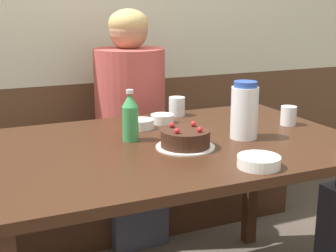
{
  "coord_description": "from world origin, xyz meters",
  "views": [
    {
      "loc": [
        -0.7,
        -1.56,
        1.28
      ],
      "look_at": [
        0.01,
        0.05,
        0.82
      ],
      "focal_mm": 50.0,
      "sensor_mm": 36.0,
      "label": 1
    }
  ],
  "objects_px": {
    "water_pitcher": "(244,111)",
    "person_grey_tee": "(131,130)",
    "bench_seat": "(112,197)",
    "glass_tumbler_short": "(177,106)",
    "birthday_cake": "(185,139)",
    "bowl_soup_white": "(141,124)",
    "soju_bottle": "(130,117)",
    "glass_water_tall": "(288,116)",
    "bowl_side_dish": "(162,119)",
    "bowl_rice_small": "(259,162)"
  },
  "relations": [
    {
      "from": "water_pitcher",
      "to": "glass_water_tall",
      "type": "bearing_deg",
      "value": 18.22
    },
    {
      "from": "bowl_rice_small",
      "to": "glass_water_tall",
      "type": "bearing_deg",
      "value": 43.37
    },
    {
      "from": "soju_bottle",
      "to": "glass_tumbler_short",
      "type": "distance_m",
      "value": 0.46
    },
    {
      "from": "bench_seat",
      "to": "soju_bottle",
      "type": "relative_size",
      "value": 10.83
    },
    {
      "from": "water_pitcher",
      "to": "soju_bottle",
      "type": "relative_size",
      "value": 1.13
    },
    {
      "from": "glass_water_tall",
      "to": "glass_tumbler_short",
      "type": "bearing_deg",
      "value": 135.95
    },
    {
      "from": "bowl_rice_small",
      "to": "person_grey_tee",
      "type": "bearing_deg",
      "value": 92.79
    },
    {
      "from": "birthday_cake",
      "to": "bowl_soup_white",
      "type": "xyz_separation_m",
      "value": [
        -0.05,
        0.32,
        -0.01
      ]
    },
    {
      "from": "glass_water_tall",
      "to": "glass_tumbler_short",
      "type": "xyz_separation_m",
      "value": [
        -0.37,
        0.36,
        0.0
      ]
    },
    {
      "from": "bowl_soup_white",
      "to": "person_grey_tee",
      "type": "bearing_deg",
      "value": 76.1
    },
    {
      "from": "bench_seat",
      "to": "bowl_rice_small",
      "type": "relative_size",
      "value": 15.37
    },
    {
      "from": "bowl_rice_small",
      "to": "glass_water_tall",
      "type": "distance_m",
      "value": 0.59
    },
    {
      "from": "bench_seat",
      "to": "water_pitcher",
      "type": "distance_m",
      "value": 1.15
    },
    {
      "from": "birthday_cake",
      "to": "bowl_soup_white",
      "type": "height_order",
      "value": "birthday_cake"
    },
    {
      "from": "soju_bottle",
      "to": "bowl_soup_white",
      "type": "relative_size",
      "value": 1.88
    },
    {
      "from": "bowl_soup_white",
      "to": "glass_water_tall",
      "type": "distance_m",
      "value": 0.64
    },
    {
      "from": "soju_bottle",
      "to": "bowl_soup_white",
      "type": "xyz_separation_m",
      "value": [
        0.1,
        0.15,
        -0.07
      ]
    },
    {
      "from": "water_pitcher",
      "to": "person_grey_tee",
      "type": "bearing_deg",
      "value": 103.84
    },
    {
      "from": "birthday_cake",
      "to": "person_grey_tee",
      "type": "height_order",
      "value": "person_grey_tee"
    },
    {
      "from": "bench_seat",
      "to": "glass_tumbler_short",
      "type": "distance_m",
      "value": 0.77
    },
    {
      "from": "bench_seat",
      "to": "glass_tumbler_short",
      "type": "bearing_deg",
      "value": -65.47
    },
    {
      "from": "bowl_rice_small",
      "to": "glass_water_tall",
      "type": "height_order",
      "value": "glass_water_tall"
    },
    {
      "from": "water_pitcher",
      "to": "glass_water_tall",
      "type": "height_order",
      "value": "water_pitcher"
    },
    {
      "from": "birthday_cake",
      "to": "water_pitcher",
      "type": "relative_size",
      "value": 0.97
    },
    {
      "from": "soju_bottle",
      "to": "bowl_rice_small",
      "type": "bearing_deg",
      "value": -58.7
    },
    {
      "from": "bench_seat",
      "to": "bowl_soup_white",
      "type": "bearing_deg",
      "value": -93.65
    },
    {
      "from": "birthday_cake",
      "to": "glass_water_tall",
      "type": "distance_m",
      "value": 0.57
    },
    {
      "from": "bowl_side_dish",
      "to": "glass_water_tall",
      "type": "xyz_separation_m",
      "value": [
        0.49,
        -0.25,
        0.02
      ]
    },
    {
      "from": "bowl_rice_small",
      "to": "soju_bottle",
      "type": "bearing_deg",
      "value": 121.3
    },
    {
      "from": "birthday_cake",
      "to": "soju_bottle",
      "type": "xyz_separation_m",
      "value": [
        -0.15,
        0.17,
        0.06
      ]
    },
    {
      "from": "birthday_cake",
      "to": "bowl_rice_small",
      "type": "distance_m",
      "value": 0.31
    },
    {
      "from": "birthday_cake",
      "to": "person_grey_tee",
      "type": "relative_size",
      "value": 0.17
    },
    {
      "from": "person_grey_tee",
      "to": "water_pitcher",
      "type": "bearing_deg",
      "value": 13.84
    },
    {
      "from": "bowl_soup_white",
      "to": "person_grey_tee",
      "type": "height_order",
      "value": "person_grey_tee"
    },
    {
      "from": "glass_water_tall",
      "to": "glass_tumbler_short",
      "type": "relative_size",
      "value": 0.94
    },
    {
      "from": "birthday_cake",
      "to": "glass_tumbler_short",
      "type": "xyz_separation_m",
      "value": [
        0.19,
        0.48,
        0.01
      ]
    },
    {
      "from": "soju_bottle",
      "to": "glass_water_tall",
      "type": "relative_size",
      "value": 2.42
    },
    {
      "from": "bench_seat",
      "to": "birthday_cake",
      "type": "distance_m",
      "value": 1.09
    },
    {
      "from": "soju_bottle",
      "to": "bowl_rice_small",
      "type": "distance_m",
      "value": 0.54
    },
    {
      "from": "bowl_rice_small",
      "to": "glass_water_tall",
      "type": "relative_size",
      "value": 1.7
    },
    {
      "from": "birthday_cake",
      "to": "water_pitcher",
      "type": "distance_m",
      "value": 0.28
    },
    {
      "from": "birthday_cake",
      "to": "bowl_side_dish",
      "type": "height_order",
      "value": "birthday_cake"
    },
    {
      "from": "birthday_cake",
      "to": "water_pitcher",
      "type": "bearing_deg",
      "value": 5.36
    },
    {
      "from": "bowl_soup_white",
      "to": "bench_seat",
      "type": "bearing_deg",
      "value": 86.35
    },
    {
      "from": "water_pitcher",
      "to": "bowl_side_dish",
      "type": "height_order",
      "value": "water_pitcher"
    },
    {
      "from": "soju_bottle",
      "to": "bowl_soup_white",
      "type": "distance_m",
      "value": 0.19
    },
    {
      "from": "soju_bottle",
      "to": "bowl_rice_small",
      "type": "height_order",
      "value": "soju_bottle"
    },
    {
      "from": "bowl_side_dish",
      "to": "glass_tumbler_short",
      "type": "distance_m",
      "value": 0.16
    },
    {
      "from": "bowl_rice_small",
      "to": "water_pitcher",
      "type": "bearing_deg",
      "value": 65.61
    },
    {
      "from": "bowl_side_dish",
      "to": "person_grey_tee",
      "type": "bearing_deg",
      "value": 89.51
    }
  ]
}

